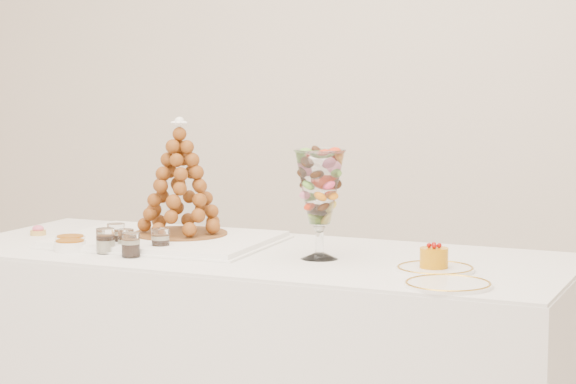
% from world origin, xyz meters
% --- Properties ---
extents(buffet_table, '(1.98, 0.85, 0.74)m').
position_xyz_m(buffet_table, '(-0.08, 0.38, 0.37)').
color(buffet_table, white).
rests_on(buffet_table, ground).
extents(lace_tray, '(0.67, 0.51, 0.02)m').
position_xyz_m(lace_tray, '(-0.42, 0.43, 0.75)').
color(lace_tray, white).
rests_on(lace_tray, buffet_table).
extents(macaron_vase, '(0.15, 0.15, 0.32)m').
position_xyz_m(macaron_vase, '(0.14, 0.35, 0.95)').
color(macaron_vase, white).
rests_on(macaron_vase, buffet_table).
extents(cake_plate, '(0.22, 0.22, 0.01)m').
position_xyz_m(cake_plate, '(0.51, 0.28, 0.75)').
color(cake_plate, white).
rests_on(cake_plate, buffet_table).
extents(spare_plate, '(0.23, 0.23, 0.01)m').
position_xyz_m(spare_plate, '(0.60, 0.08, 0.75)').
color(spare_plate, white).
rests_on(spare_plate, buffet_table).
extents(pink_tart, '(0.05, 0.05, 0.03)m').
position_xyz_m(pink_tart, '(-0.90, 0.42, 0.76)').
color(pink_tart, tan).
rests_on(pink_tart, buffet_table).
extents(verrine_a, '(0.07, 0.07, 0.08)m').
position_xyz_m(verrine_a, '(-0.53, 0.30, 0.78)').
color(verrine_a, white).
rests_on(verrine_a, buffet_table).
extents(verrine_b, '(0.06, 0.06, 0.07)m').
position_xyz_m(verrine_b, '(-0.47, 0.26, 0.78)').
color(verrine_b, white).
rests_on(verrine_b, buffet_table).
extents(verrine_c, '(0.06, 0.06, 0.07)m').
position_xyz_m(verrine_c, '(-0.35, 0.27, 0.78)').
color(verrine_c, white).
rests_on(verrine_c, buffet_table).
extents(verrine_d, '(0.06, 0.06, 0.08)m').
position_xyz_m(verrine_d, '(-0.50, 0.19, 0.78)').
color(verrine_d, white).
rests_on(verrine_d, buffet_table).
extents(verrine_e, '(0.06, 0.06, 0.07)m').
position_xyz_m(verrine_e, '(-0.40, 0.16, 0.78)').
color(verrine_e, white).
rests_on(verrine_e, buffet_table).
extents(ramekin_back, '(0.10, 0.10, 0.03)m').
position_xyz_m(ramekin_back, '(-0.68, 0.27, 0.76)').
color(ramekin_back, white).
rests_on(ramekin_back, buffet_table).
extents(ramekin_front, '(0.10, 0.10, 0.03)m').
position_xyz_m(ramekin_front, '(-0.63, 0.19, 0.76)').
color(ramekin_front, white).
rests_on(ramekin_front, buffet_table).
extents(croquembouche, '(0.32, 0.32, 0.38)m').
position_xyz_m(croquembouche, '(-0.40, 0.49, 0.95)').
color(croquembouche, brown).
rests_on(croquembouche, lace_tray).
extents(mousse_cake, '(0.08, 0.08, 0.07)m').
position_xyz_m(mousse_cake, '(0.51, 0.28, 0.78)').
color(mousse_cake, '#C87E09').
rests_on(mousse_cake, cake_plate).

